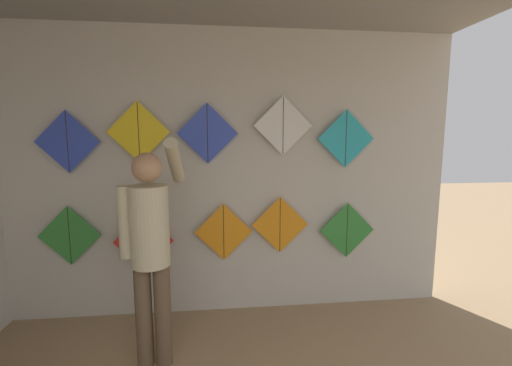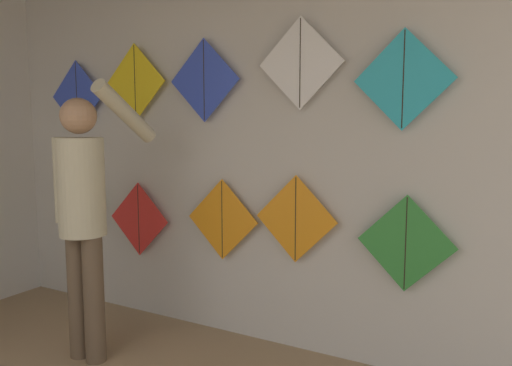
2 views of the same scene
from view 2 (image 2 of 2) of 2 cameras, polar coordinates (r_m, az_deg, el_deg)
name	(u,v)px [view 2 (image 2 of 2)]	position (r m, az deg, el deg)	size (l,w,h in m)	color
back_panel	(219,139)	(3.57, -4.21, 5.00)	(4.77, 0.06, 2.80)	beige
shopkeeper	(84,205)	(3.31, -19.10, -2.44)	(0.45, 0.62, 1.78)	brown
kite_0	(78,202)	(4.46, -19.70, -2.06)	(0.57, 0.01, 0.57)	#338C38
kite_1	(139,219)	(4.00, -13.24, -4.04)	(0.57, 0.01, 0.57)	red
kite_2	(222,219)	(3.52, -3.87, -4.18)	(0.57, 0.01, 0.57)	orange
kite_3	(296,219)	(3.24, 4.56, -4.12)	(0.57, 0.01, 0.57)	orange
kite_4	(406,243)	(3.04, 16.75, -6.64)	(0.57, 0.01, 0.57)	#338C38
kite_5	(77,96)	(4.39, -19.78, 9.33)	(0.57, 0.01, 0.57)	blue
kite_6	(135,82)	(3.94, -13.65, 11.14)	(0.57, 0.01, 0.57)	yellow
kite_7	(204,80)	(3.54, -5.95, 11.59)	(0.57, 0.01, 0.57)	blue
kite_8	(300,63)	(3.19, 5.09, 13.47)	(0.57, 0.01, 0.57)	white
kite_9	(403,80)	(2.98, 16.50, 11.27)	(0.57, 0.01, 0.57)	#28B2C6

